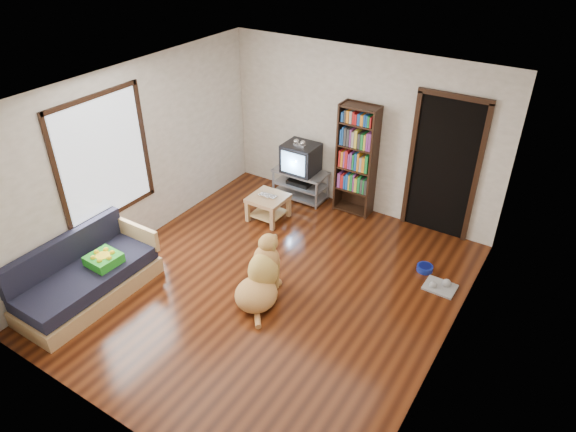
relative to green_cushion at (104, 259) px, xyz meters
The scene contains 18 objects.
ground 2.16m from the green_cushion, 33.59° to the left, with size 5.00×5.00×0.00m, color #58250F.
ceiling 2.98m from the green_cushion, 33.59° to the left, with size 5.00×5.00×0.00m, color white.
wall_back 4.14m from the green_cushion, 64.46° to the left, with size 4.50×4.50×0.00m, color silver.
wall_front 2.35m from the green_cushion, 37.40° to the right, with size 4.50×4.50×0.00m, color silver.
wall_left 1.51m from the green_cushion, 113.28° to the left, with size 5.00×5.00×0.00m, color silver.
wall_right 4.24m from the green_cushion, 16.20° to the left, with size 5.00×5.00×0.00m, color silver.
green_cushion is the anchor object (origin of this frame).
laptop 2.64m from the green_cushion, 72.93° to the left, with size 0.29×0.18×0.02m, color silver.
dog_bowl 4.26m from the green_cushion, 37.68° to the left, with size 0.22×0.22×0.08m, color navy.
grey_rag 4.36m from the green_cushion, 32.63° to the left, with size 0.40×0.32×0.03m, color #9E9E9E.
window 1.31m from the green_cushion, 126.16° to the left, with size 0.03×1.46×1.70m.
doorway 4.83m from the green_cushion, 49.60° to the left, with size 1.03×0.05×2.19m.
tv_stand 3.52m from the green_cushion, 76.01° to the left, with size 0.90×0.45×0.50m.
crt_tv 3.55m from the green_cushion, 76.10° to the left, with size 0.55×0.52×0.58m.
bookshelf 3.97m from the green_cushion, 62.82° to the left, with size 0.60×0.30×1.80m.
sofa 0.33m from the green_cushion, 119.55° to the right, with size 0.80×1.80×0.80m.
coffee_table 2.67m from the green_cushion, 73.12° to the left, with size 0.55×0.55×0.40m.
dog 2.01m from the green_cushion, 27.67° to the left, with size 0.61×0.99×0.85m.
Camera 1 is at (3.01, -4.31, 4.39)m, focal length 32.00 mm.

